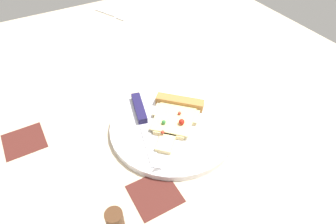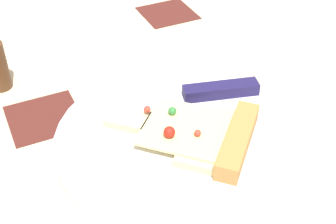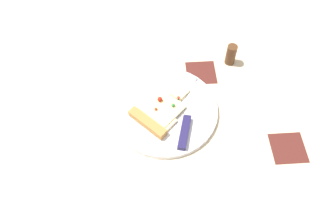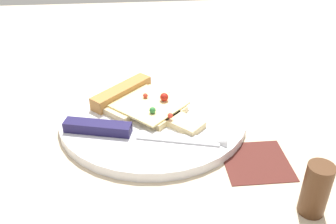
% 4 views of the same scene
% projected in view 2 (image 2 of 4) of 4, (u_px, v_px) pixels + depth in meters
% --- Properties ---
extents(ground_plane, '(1.50, 1.50, 0.03)m').
position_uv_depth(ground_plane, '(183.00, 111.00, 0.65)').
color(ground_plane, '#C6B293').
rests_on(ground_plane, ground).
extents(plate, '(0.30, 0.30, 0.02)m').
position_uv_depth(plate, '(179.00, 139.00, 0.57)').
color(plate, silver).
rests_on(plate, ground_plane).
extents(pizza_slice, '(0.18, 0.18, 0.03)m').
position_uv_depth(pizza_slice, '(200.00, 134.00, 0.55)').
color(pizza_slice, beige).
rests_on(pizza_slice, plate).
extents(knife, '(0.08, 0.24, 0.02)m').
position_uv_depth(knife, '(187.00, 95.00, 0.61)').
color(knife, silver).
rests_on(knife, plate).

